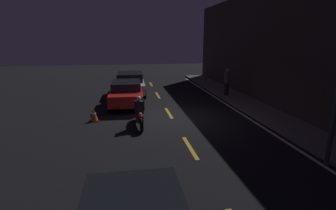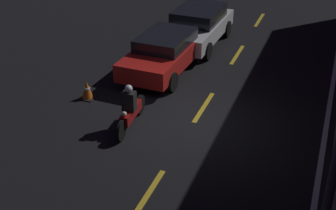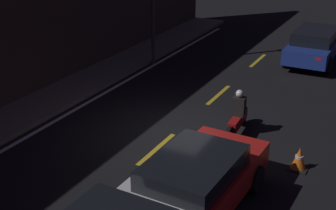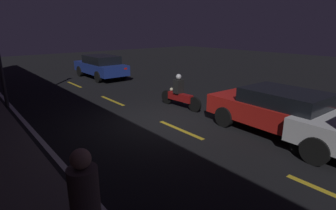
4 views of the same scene
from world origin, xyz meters
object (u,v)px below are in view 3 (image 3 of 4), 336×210
Objects in this scene: sedan_blue at (315,44)px; motorcycle at (237,117)px; taxi_red at (197,181)px; traffic_cone_near at (299,159)px.

sedan_blue is 8.14m from motorcycle.
taxi_red is 1.97× the size of motorcycle.
traffic_cone_near is at bearing -26.85° from taxi_red.
taxi_red reaches higher than traffic_cone_near.
motorcycle is at bearing 9.31° from taxi_red.
motorcycle is at bearing 62.01° from traffic_cone_near.
sedan_blue reaches higher than taxi_red.
taxi_red is at bearing 150.91° from traffic_cone_near.
sedan_blue is at bearing -7.75° from motorcycle.
sedan_blue is at bearing 2.12° from taxi_red.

